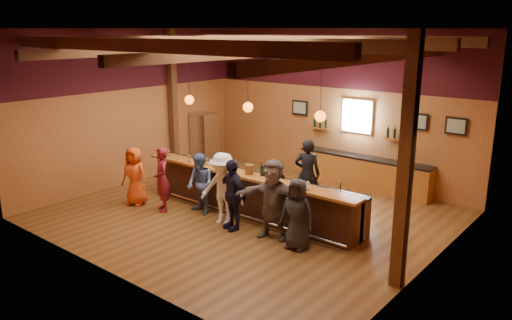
% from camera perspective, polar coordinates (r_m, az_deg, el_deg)
% --- Properties ---
extents(room, '(9.04, 9.00, 4.52)m').
position_cam_1_polar(room, '(11.80, -0.75, 8.54)').
color(room, brown).
rests_on(room, ground).
extents(bar_counter, '(6.30, 1.07, 1.11)m').
position_cam_1_polar(bar_counter, '(12.44, -0.38, -3.84)').
color(bar_counter, black).
rests_on(bar_counter, ground).
extents(back_bar_cabinet, '(4.00, 0.52, 0.95)m').
position_cam_1_polar(back_bar_cabinet, '(14.71, 12.14, -1.41)').
color(back_bar_cabinet, '#914E1A').
rests_on(back_bar_cabinet, ground).
extents(window, '(0.95, 0.09, 0.95)m').
position_cam_1_polar(window, '(14.74, 11.50, 4.94)').
color(window, silver).
rests_on(window, room).
extents(framed_pictures, '(5.35, 0.05, 0.45)m').
position_cam_1_polar(framed_pictures, '(14.34, 14.55, 4.70)').
color(framed_pictures, black).
rests_on(framed_pictures, room).
extents(wine_shelves, '(3.00, 0.18, 0.30)m').
position_cam_1_polar(wine_shelves, '(14.76, 11.29, 3.26)').
color(wine_shelves, '#914E1A').
rests_on(wine_shelves, room).
extents(pendant_lights, '(4.24, 0.24, 1.37)m').
position_cam_1_polar(pendant_lights, '(11.82, -0.92, 6.09)').
color(pendant_lights, black).
rests_on(pendant_lights, room).
extents(stainless_fridge, '(0.70, 0.70, 1.80)m').
position_cam_1_polar(stainless_fridge, '(16.77, -5.89, 2.33)').
color(stainless_fridge, silver).
rests_on(stainless_fridge, ground).
extents(customer_orange, '(0.85, 0.66, 1.54)m').
position_cam_1_polar(customer_orange, '(13.39, -13.69, -1.80)').
color(customer_orange, '#E44A15').
rests_on(customer_orange, ground).
extents(customer_redvest, '(0.72, 0.64, 1.65)m').
position_cam_1_polar(customer_redvest, '(12.76, -10.69, -2.19)').
color(customer_redvest, maroon).
rests_on(customer_redvest, ground).
extents(customer_denim, '(0.85, 0.73, 1.54)m').
position_cam_1_polar(customer_denim, '(12.43, -6.41, -2.76)').
color(customer_denim, '#4E649C').
rests_on(customer_denim, ground).
extents(customer_white, '(1.24, 0.90, 1.73)m').
position_cam_1_polar(customer_white, '(11.70, -3.83, -3.31)').
color(customer_white, white).
rests_on(customer_white, ground).
extents(customer_navy, '(1.05, 0.65, 1.66)m').
position_cam_1_polar(customer_navy, '(11.41, -2.74, -3.96)').
color(customer_navy, black).
rests_on(customer_navy, ground).
extents(customer_brown, '(1.75, 0.94, 1.80)m').
position_cam_1_polar(customer_brown, '(10.89, 1.93, -4.50)').
color(customer_brown, '#63574F').
rests_on(customer_brown, ground).
extents(customer_dark, '(0.81, 0.59, 1.52)m').
position_cam_1_polar(customer_dark, '(10.46, 4.72, -6.18)').
color(customer_dark, black).
rests_on(customer_dark, ground).
extents(bartender, '(0.78, 0.67, 1.82)m').
position_cam_1_polar(bartender, '(12.79, 5.87, -1.58)').
color(bartender, black).
rests_on(bartender, ground).
extents(ice_bucket, '(0.22, 0.22, 0.24)m').
position_cam_1_polar(ice_bucket, '(11.95, -0.78, -1.08)').
color(ice_bucket, brown).
rests_on(ice_bucket, bar_counter).
extents(bottle_a, '(0.07, 0.07, 0.33)m').
position_cam_1_polar(bottle_a, '(11.82, 0.65, -1.21)').
color(bottle_a, black).
rests_on(bottle_a, bar_counter).
extents(bottle_b, '(0.08, 0.08, 0.37)m').
position_cam_1_polar(bottle_b, '(11.71, 1.24, -1.28)').
color(bottle_b, black).
rests_on(bottle_b, bar_counter).
extents(glass_a, '(0.09, 0.09, 0.20)m').
position_cam_1_polar(glass_a, '(13.85, -9.96, 1.01)').
color(glass_a, silver).
rests_on(glass_a, bar_counter).
extents(glass_b, '(0.09, 0.09, 0.20)m').
position_cam_1_polar(glass_b, '(13.14, -7.67, 0.36)').
color(glass_b, silver).
rests_on(glass_b, bar_counter).
extents(glass_c, '(0.08, 0.08, 0.17)m').
position_cam_1_polar(glass_c, '(12.87, -5.63, 0.03)').
color(glass_c, silver).
rests_on(glass_c, bar_counter).
extents(glass_d, '(0.08, 0.08, 0.18)m').
position_cam_1_polar(glass_d, '(12.48, -4.16, -0.37)').
color(glass_d, silver).
rests_on(glass_d, bar_counter).
extents(glass_e, '(0.08, 0.08, 0.17)m').
position_cam_1_polar(glass_e, '(12.27, -2.85, -0.64)').
color(glass_e, silver).
rests_on(glass_e, bar_counter).
extents(glass_f, '(0.08, 0.08, 0.18)m').
position_cam_1_polar(glass_f, '(11.34, 2.07, -1.92)').
color(glass_f, silver).
rests_on(glass_f, bar_counter).
extents(glass_g, '(0.08, 0.08, 0.17)m').
position_cam_1_polar(glass_g, '(11.07, 5.11, -2.42)').
color(glass_g, silver).
rests_on(glass_g, bar_counter).
extents(glass_h, '(0.09, 0.09, 0.20)m').
position_cam_1_polar(glass_h, '(10.84, 5.94, -2.72)').
color(glass_h, silver).
rests_on(glass_h, bar_counter).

